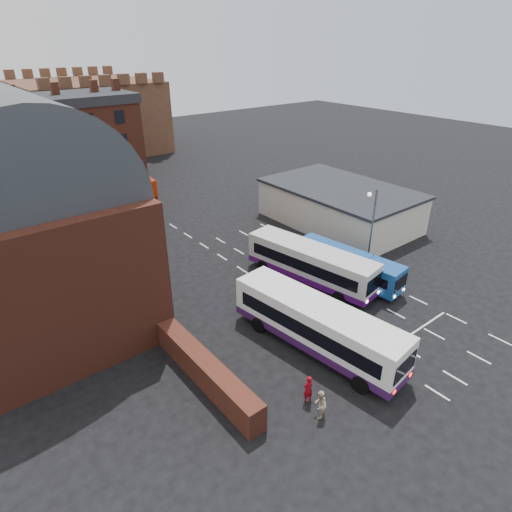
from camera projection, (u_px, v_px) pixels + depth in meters
ground at (344, 334)px, 30.26m from camera, size 180.00×180.00×0.00m
railway_station at (9, 199)px, 32.79m from camera, size 12.00×28.00×16.00m
forecourt_wall at (206, 371)px, 25.58m from camera, size 1.20×10.00×1.80m
cream_building at (339, 205)px, 47.34m from camera, size 10.40×16.40×4.25m
brick_terrace at (51, 150)px, 56.43m from camera, size 22.00×10.00×11.00m
castle_keep at (88, 117)px, 76.78m from camera, size 22.00×22.00×12.00m
bus_white_outbound at (317, 323)px, 28.04m from camera, size 4.31×12.68×3.39m
bus_white_inbound at (311, 262)px, 35.97m from camera, size 4.60×12.01×3.20m
bus_blue at (348, 264)px, 36.34m from camera, size 3.41×9.87×2.64m
bus_red_double at (132, 187)px, 52.69m from camera, size 3.16×10.60×4.19m
street_lamp at (371, 224)px, 36.11m from camera, size 1.55×0.53×7.74m
pedestrian_red at (308, 389)px, 24.31m from camera, size 0.69×0.48×1.80m
pedestrian_beige at (320, 404)px, 23.29m from camera, size 1.08×1.01×1.77m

